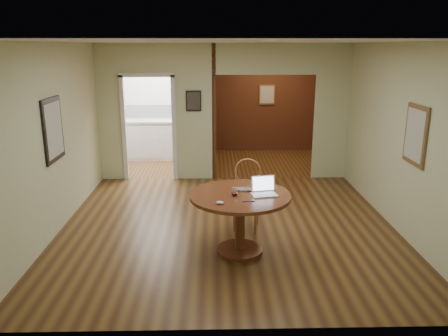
{
  "coord_description": "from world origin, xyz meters",
  "views": [
    {
      "loc": [
        -0.21,
        -6.14,
        2.64
      ],
      "look_at": [
        -0.07,
        -0.2,
        0.98
      ],
      "focal_mm": 35.0,
      "sensor_mm": 36.0,
      "label": 1
    }
  ],
  "objects_px": {
    "open_laptop": "(264,189)",
    "dining_table": "(240,210)",
    "closed_laptop": "(244,190)",
    "chair": "(247,190)"
  },
  "relations": [
    {
      "from": "open_laptop",
      "to": "closed_laptop",
      "type": "distance_m",
      "value": 0.27
    },
    {
      "from": "dining_table",
      "to": "open_laptop",
      "type": "bearing_deg",
      "value": 2.09
    },
    {
      "from": "dining_table",
      "to": "chair",
      "type": "distance_m",
      "value": 0.88
    },
    {
      "from": "dining_table",
      "to": "chair",
      "type": "bearing_deg",
      "value": 79.83
    },
    {
      "from": "dining_table",
      "to": "chair",
      "type": "relative_size",
      "value": 1.26
    },
    {
      "from": "closed_laptop",
      "to": "open_laptop",
      "type": "bearing_deg",
      "value": -14.84
    },
    {
      "from": "open_laptop",
      "to": "closed_laptop",
      "type": "height_order",
      "value": "open_laptop"
    },
    {
      "from": "dining_table",
      "to": "open_laptop",
      "type": "relative_size",
      "value": 3.75
    },
    {
      "from": "open_laptop",
      "to": "dining_table",
      "type": "bearing_deg",
      "value": 171.78
    },
    {
      "from": "chair",
      "to": "open_laptop",
      "type": "xyz_separation_m",
      "value": [
        0.15,
        -0.85,
        0.3
      ]
    }
  ]
}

